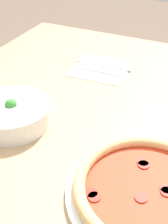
# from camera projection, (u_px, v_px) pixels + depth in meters

# --- Properties ---
(dining_table) EXTENTS (1.35, 0.94, 0.77)m
(dining_table) POSITION_uv_depth(u_px,v_px,m) (64.00, 157.00, 0.88)
(dining_table) COLOR tan
(dining_table) RESTS_ON ground_plane
(pizza) EXTENTS (0.34, 0.34, 0.04)m
(pizza) POSITION_uv_depth(u_px,v_px,m) (148.00, 190.00, 0.63)
(pizza) COLOR white
(pizza) RESTS_ON dining_table
(bowl) EXTENTS (0.20, 0.20, 0.07)m
(bowl) POSITION_uv_depth(u_px,v_px,m) (12.00, 112.00, 0.82)
(bowl) COLOR white
(bowl) RESTS_ON dining_table
(napkin) EXTENTS (0.19, 0.19, 0.00)m
(napkin) POSITION_uv_depth(u_px,v_px,m) (101.00, 69.00, 1.09)
(napkin) COLOR white
(napkin) RESTS_ON dining_table
(fork) EXTENTS (0.01, 0.18, 0.00)m
(fork) POSITION_uv_depth(u_px,v_px,m) (99.00, 71.00, 1.07)
(fork) COLOR silver
(fork) RESTS_ON napkin
(knife) EXTENTS (0.01, 0.20, 0.01)m
(knife) POSITION_uv_depth(u_px,v_px,m) (106.00, 66.00, 1.10)
(knife) COLOR silver
(knife) RESTS_ON napkin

